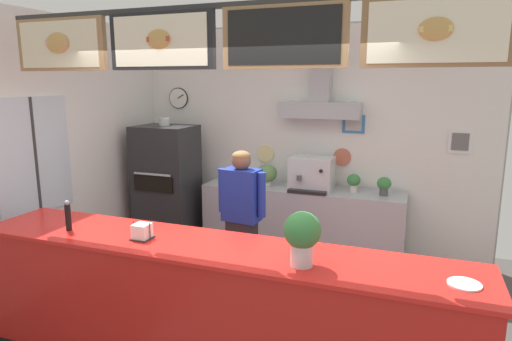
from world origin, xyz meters
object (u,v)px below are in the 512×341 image
pizza_oven (167,189)px  condiment_plate (464,284)px  basil_vase (302,236)px  pepper_grinder (68,216)px  potted_sage (354,181)px  potted_oregano (384,185)px  potted_basil (267,174)px  shop_worker (242,221)px  espresso_machine (312,174)px  napkin_holder (142,232)px

pizza_oven → condiment_plate: 4.13m
basil_vase → pepper_grinder: bearing=179.4°
condiment_plate → potted_sage: bearing=111.7°
pizza_oven → potted_oregano: 2.80m
potted_sage → potted_basil: bearing=-177.4°
pizza_oven → shop_worker: bearing=-33.9°
potted_basil → espresso_machine: bearing=-0.7°
pizza_oven → napkin_holder: size_ratio=11.85×
pizza_oven → condiment_plate: bearing=-33.3°
basil_vase → napkin_holder: 1.29m
shop_worker → basil_vase: bearing=132.0°
potted_oregano → potted_basil: bearing=-179.8°
pizza_oven → basil_vase: 3.41m
shop_worker → napkin_holder: size_ratio=10.54×
shop_worker → espresso_machine: size_ratio=3.07×
pizza_oven → shop_worker: pizza_oven is taller
espresso_machine → potted_oregano: size_ratio=2.36×
basil_vase → pepper_grinder: basil_vase is taller
potted_basil → shop_worker: bearing=-82.3°
espresso_machine → pepper_grinder: bearing=-118.8°
basil_vase → napkin_holder: bearing=177.3°
shop_worker → napkin_holder: 1.32m
potted_oregano → pepper_grinder: 3.43m
potted_sage → pepper_grinder: bearing=-126.2°
potted_oregano → basil_vase: size_ratio=0.60×
napkin_holder → shop_worker: bearing=75.9°
condiment_plate → napkin_holder: bearing=180.0°
pepper_grinder → potted_oregano: bearing=48.5°
shop_worker → napkin_holder: (-0.31, -1.25, 0.26)m
potted_basil → pepper_grinder: (-0.82, -2.56, 0.10)m
potted_oregano → pepper_grinder: pepper_grinder is taller
potted_sage → condiment_plate: size_ratio=1.12×
espresso_machine → potted_oregano: 0.87m
potted_sage → condiment_plate: potted_sage is taller
potted_oregano → napkin_holder: 2.99m
pizza_oven → espresso_machine: 1.95m
potted_basil → potted_sage: potted_basil is taller
pizza_oven → potted_sage: 2.45m
shop_worker → potted_basil: (-0.17, 1.27, 0.22)m
pizza_oven → pepper_grinder: size_ratio=7.10×
potted_sage → condiment_plate: bearing=-68.3°
shop_worker → potted_sage: shop_worker is taller
espresso_machine → potted_basil: espresso_machine is taller
potted_sage → pizza_oven: bearing=-172.5°
espresso_machine → pepper_grinder: 2.92m
espresso_machine → napkin_holder: size_ratio=3.44×
shop_worker → napkin_holder: shop_worker is taller
basil_vase → shop_worker: bearing=126.3°
pizza_oven → pepper_grinder: pizza_oven is taller
potted_basil → napkin_holder: size_ratio=1.84×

